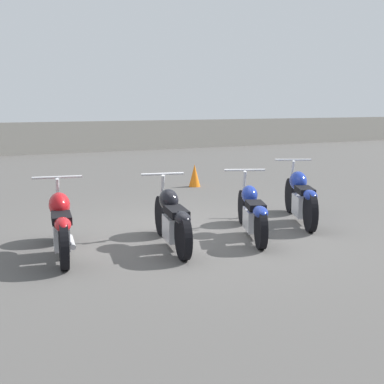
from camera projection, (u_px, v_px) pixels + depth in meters
name	position (u px, v px, depth m)	size (l,w,h in m)	color
ground_plane	(191.00, 233.00, 8.26)	(60.00, 60.00, 0.00)	#514F4C
fence_back	(25.00, 139.00, 20.69)	(40.00, 0.04, 1.27)	#9E998E
motorcycle_slot_0	(61.00, 224.00, 7.00)	(0.71, 1.97, 0.98)	black
motorcycle_slot_1	(172.00, 218.00, 7.40)	(0.72, 1.95, 0.97)	black
motorcycle_slot_2	(252.00, 212.00, 8.03)	(1.07, 2.01, 0.93)	black
motorcycle_slot_3	(301.00, 196.00, 8.99)	(1.09, 1.96, 1.00)	black
traffic_cone_near	(195.00, 175.00, 12.87)	(0.27, 0.27, 0.54)	orange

